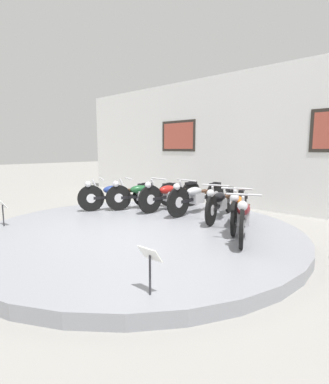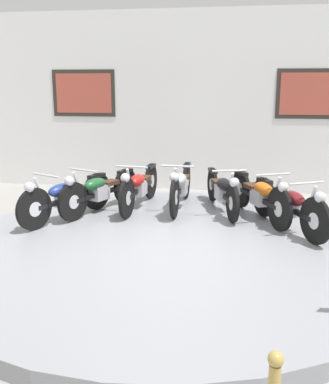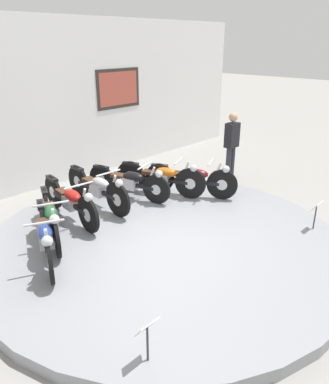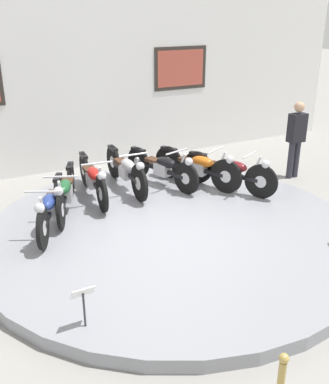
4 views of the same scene
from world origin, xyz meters
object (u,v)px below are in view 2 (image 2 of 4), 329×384
Objects in this scene: motorcycle_blue at (66,196)px; motorcycle_red at (139,186)px; motorcycle_silver at (181,185)px; motorcycle_orange at (260,195)px; motorcycle_green at (99,190)px; motorcycle_black at (222,190)px; motorcycle_maroon at (289,204)px.

motorcycle_blue is 0.91× the size of motorcycle_red.
motorcycle_silver is 1.09× the size of motorcycle_orange.
motorcycle_red reaches higher than motorcycle_green.
motorcycle_blue reaches higher than motorcycle_black.
motorcycle_green is 2.62m from motorcycle_orange.
motorcycle_orange reaches higher than motorcycle_green.
motorcycle_silver reaches higher than motorcycle_red.
motorcycle_black is at bearing 19.45° from motorcycle_blue.
motorcycle_silver reaches higher than motorcycle_blue.
motorcycle_silver reaches higher than motorcycle_black.
motorcycle_blue is 1.31m from motorcycle_red.
motorcycle_green is 0.98× the size of motorcycle_orange.
motorcycle_black is at bearing -0.06° from motorcycle_red.
motorcycle_silver is (1.31, 0.47, 0.02)m from motorcycle_green.
motorcycle_red is 1.11× the size of motorcycle_maroon.
motorcycle_maroon is (3.40, 0.00, 0.00)m from motorcycle_blue.
motorcycle_red is 0.99× the size of motorcycle_silver.
motorcycle_green is at bearing 52.77° from motorcycle_blue.
motorcycle_orange is (2.02, -0.34, 0.00)m from motorcycle_red.
motorcycle_black is at bearing 150.37° from motorcycle_orange.
motorcycle_silver reaches higher than motorcycle_maroon.
motorcycle_black is (0.72, -0.12, -0.03)m from motorcycle_silver.
motorcycle_blue is 2.56m from motorcycle_black.
motorcycle_blue is at bearing -170.32° from motorcycle_orange.
motorcycle_black is 1.05× the size of motorcycle_maroon.
motorcycle_blue is at bearing -127.23° from motorcycle_green.
motorcycle_orange is at bearing 9.68° from motorcycle_blue.
motorcycle_silver is at bearing 170.21° from motorcycle_black.
motorcycle_silver reaches higher than motorcycle_green.
motorcycle_silver is 1.39m from motorcycle_orange.
motorcycle_blue is 1.00× the size of motorcycle_maroon.
motorcycle_blue is 0.96× the size of motorcycle_black.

